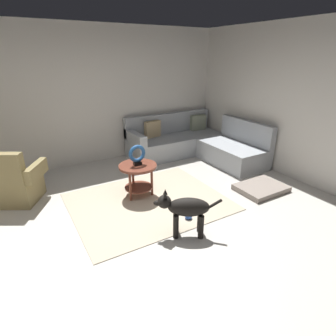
{
  "coord_description": "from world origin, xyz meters",
  "views": [
    {
      "loc": [
        -1.49,
        -2.7,
        2.15
      ],
      "look_at": [
        0.45,
        0.6,
        0.55
      ],
      "focal_mm": 29.26,
      "sensor_mm": 36.0,
      "label": 1
    }
  ],
  "objects": [
    {
      "name": "torus_sculpture",
      "position": [
        0.12,
        0.97,
        0.71
      ],
      "size": [
        0.28,
        0.08,
        0.33
      ],
      "color": "black",
      "rests_on": "side_table"
    },
    {
      "name": "wall_back",
      "position": [
        0.0,
        2.94,
        1.35
      ],
      "size": [
        6.0,
        0.12,
        2.7
      ],
      "primitive_type": "cube",
      "color": "silver",
      "rests_on": "ground_plane"
    },
    {
      "name": "dog_bed_mat",
      "position": [
        1.98,
        0.08,
        0.04
      ],
      "size": [
        0.8,
        0.6,
        0.09
      ],
      "primitive_type": "cube",
      "color": "gray",
      "rests_on": "ground_plane"
    },
    {
      "name": "armchair",
      "position": [
        -1.61,
        1.74,
        0.32
      ],
      "size": [
        0.99,
        0.92,
        0.88
      ],
      "rotation": [
        0.0,
        0.0,
        -0.53
      ],
      "color": "olive",
      "rests_on": "ground_plane"
    },
    {
      "name": "sectional_couch",
      "position": [
        1.99,
        2.02,
        0.29
      ],
      "size": [
        2.2,
        2.25,
        0.88
      ],
      "color": "#9EA3A8",
      "rests_on": "ground_plane"
    },
    {
      "name": "dog_toy_ball",
      "position": [
        0.42,
        -0.02,
        0.05
      ],
      "size": [
        0.11,
        0.11,
        0.11
      ],
      "primitive_type": "sphere",
      "color": "blue",
      "rests_on": "ground_plane"
    },
    {
      "name": "wall_right",
      "position": [
        2.94,
        0.0,
        1.35
      ],
      "size": [
        0.12,
        6.0,
        2.7
      ],
      "primitive_type": "cube",
      "color": "silver",
      "rests_on": "ground_plane"
    },
    {
      "name": "dog",
      "position": [
        0.18,
        -0.28,
        0.38
      ],
      "size": [
        0.75,
        0.49,
        0.63
      ],
      "rotation": [
        0.0,
        0.0,
        1.02
      ],
      "color": "black",
      "rests_on": "ground_plane"
    },
    {
      "name": "ground_plane",
      "position": [
        0.0,
        0.0,
        -0.05
      ],
      "size": [
        6.0,
        6.0,
        0.1
      ],
      "primitive_type": "cube",
      "color": "beige"
    },
    {
      "name": "side_table",
      "position": [
        0.12,
        0.97,
        0.42
      ],
      "size": [
        0.6,
        0.6,
        0.54
      ],
      "color": "brown",
      "rests_on": "ground_plane"
    },
    {
      "name": "area_rug",
      "position": [
        0.15,
        0.7,
        0.01
      ],
      "size": [
        2.3,
        1.9,
        0.01
      ],
      "primitive_type": "cube",
      "color": "#BCAD93",
      "rests_on": "ground_plane"
    }
  ]
}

